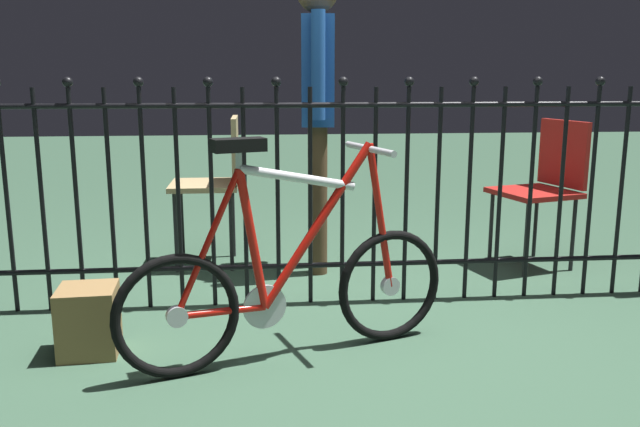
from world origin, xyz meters
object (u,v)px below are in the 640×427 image
chair_tan (217,174)px  person_visitor (317,95)px  chair_red (546,179)px  display_crate (89,320)px  bicycle (290,282)px

chair_tan → person_visitor: person_visitor is taller
chair_tan → chair_red: (1.95, -0.20, -0.03)m
display_crate → person_visitor: bearing=47.1°
bicycle → person_visitor: bearing=80.0°
bicycle → display_crate: bicycle is taller
chair_tan → display_crate: size_ratio=3.14×
chair_tan → bicycle: bearing=-75.6°
bicycle → chair_tan: (-0.37, 1.43, 0.23)m
chair_tan → chair_red: 1.96m
display_crate → chair_red: bearing=24.6°
chair_tan → chair_red: size_ratio=1.02×
person_visitor → display_crate: 1.78m
bicycle → display_crate: 0.86m
chair_tan → person_visitor: (0.59, -0.17, 0.47)m
chair_red → person_visitor: person_visitor is taller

